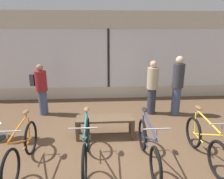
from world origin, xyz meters
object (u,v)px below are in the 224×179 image
Objects in this scene: customer_by_window at (152,87)px; bicycle_far_right at (204,143)px; display_bench at (105,121)px; bicycle_left at (86,146)px; bicycle_far_left at (22,150)px; bicycle_right at (148,146)px; customer_near_rack at (177,85)px; customer_mid_floor at (41,88)px.

bicycle_far_right is at bearing -78.79° from customer_by_window.
customer_by_window is (1.50, 1.34, 0.47)m from display_bench.
bicycle_left reaches higher than display_bench.
display_bench is at bearing 34.21° from bicycle_far_left.
bicycle_far_right reaches higher than bicycle_right.
customer_by_window reaches higher than bicycle_far_left.
display_bench is 0.77× the size of customer_near_rack.
customer_mid_floor is at bearing 176.00° from customer_near_rack.
customer_mid_floor reaches higher than bicycle_far_right.
bicycle_right is 1.10× the size of customer_mid_floor.
customer_near_rack reaches higher than bicycle_far_right.
customer_near_rack is 1.09× the size of customer_by_window.
bicycle_right reaches higher than display_bench.
display_bench is 2.59m from customer_near_rack.
display_bench is 0.88× the size of customer_mid_floor.
customer_by_window is at bearing 41.93° from display_bench.
customer_near_rack is (3.82, 2.29, 0.58)m from bicycle_far_left.
customer_mid_floor is (-1.51, 2.56, 0.44)m from bicycle_left.
customer_by_window is 3.40m from customer_mid_floor.
customer_near_rack is at bearing 30.97° from bicycle_far_left.
customer_near_rack is at bearing -10.49° from customer_by_window.
customer_by_window is at bearing 101.21° from bicycle_far_right.
customer_by_window reaches higher than display_bench.
bicycle_right is 3.78m from customer_mid_floor.
bicycle_far_left is 3.96m from customer_by_window.
bicycle_far_left is 1.93m from display_bench.
customer_mid_floor is at bearing 141.75° from display_bench.
display_bench is 2.46m from customer_mid_floor.
bicycle_left is 3.51m from customer_near_rack.
bicycle_far_right is (1.16, 0.06, 0.00)m from bicycle_right.
bicycle_left is 2.36m from bicycle_far_right.
bicycle_far_left is at bearing -83.26° from customer_mid_floor.
bicycle_far_right is at bearing -33.30° from customer_mid_floor.
bicycle_right is at bearing -53.85° from display_bench.
bicycle_left is at bearing -59.53° from customer_mid_floor.
bicycle_far_left is 1.03× the size of customer_by_window.
bicycle_far_left is 2.64m from customer_mid_floor.
bicycle_left is 3.10m from customer_by_window.
customer_mid_floor is at bearing 136.13° from bicycle_right.
bicycle_left is at bearing -128.12° from customer_by_window.
bicycle_right is 2.78m from customer_near_rack.
bicycle_right is 1.17m from bicycle_far_right.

